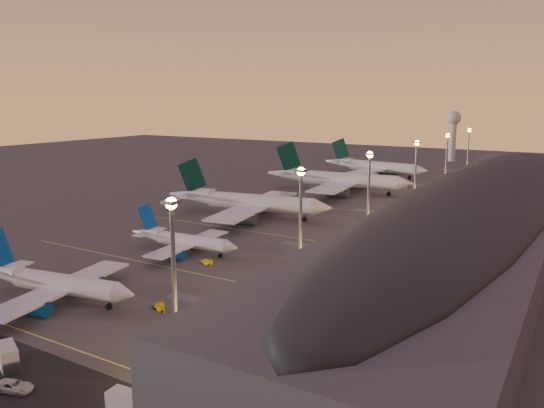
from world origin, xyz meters
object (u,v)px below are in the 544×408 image
at_px(airliner_narrow_north, 183,240).
at_px(catering_truck_b, 130,406).
at_px(airliner_narrow_south, 53,283).
at_px(airliner_wide_far, 373,166).
at_px(service_van_e, 14,386).
at_px(baggage_tug_b, 160,307).
at_px(catering_truck_a, 8,358).
at_px(airliner_wide_near, 246,202).
at_px(baggage_tug_a, 170,326).
at_px(radar_tower, 453,127).
at_px(airliner_wide_mid, 337,179).
at_px(baggage_tug_c, 206,262).

relative_size(airliner_narrow_north, catering_truck_b, 5.56).
distance_m(airliner_narrow_south, airliner_wide_far, 202.48).
height_order(airliner_wide_far, service_van_e, airliner_wide_far).
xyz_separation_m(airliner_wide_far, service_van_e, (32.10, -227.36, -4.14)).
bearing_deg(service_van_e, catering_truck_b, -95.09).
xyz_separation_m(baggage_tug_b, service_van_e, (2.74, -32.23, 0.22)).
relative_size(airliner_narrow_south, catering_truck_a, 5.98).
xyz_separation_m(airliner_wide_near, airliner_wide_far, (2.42, 117.49, -0.13)).
height_order(baggage_tug_b, service_van_e, service_van_e).
xyz_separation_m(airliner_narrow_north, catering_truck_b, (43.24, -61.23, -1.55)).
xyz_separation_m(baggage_tug_a, service_van_e, (-4.72, -26.68, 0.25)).
relative_size(airliner_narrow_north, radar_tower, 1.04).
height_order(baggage_tug_b, catering_truck_b, catering_truck_b).
bearing_deg(service_van_e, catering_truck_a, 45.42).
height_order(baggage_tug_b, catering_truck_a, catering_truck_a).
height_order(airliner_narrow_north, airliner_wide_near, airliner_wide_near).
xyz_separation_m(airliner_wide_near, airliner_wide_mid, (6.44, 61.40, 0.47)).
height_order(airliner_wide_mid, baggage_tug_b, airliner_wide_mid).
bearing_deg(airliner_narrow_north, catering_truck_a, -77.44).
bearing_deg(airliner_wide_mid, baggage_tug_a, -81.66).
relative_size(airliner_wide_mid, catering_truck_a, 10.25).
distance_m(airliner_narrow_north, airliner_wide_mid, 106.34).
xyz_separation_m(radar_tower, catering_truck_a, (5.11, -314.09, -20.27)).
bearing_deg(baggage_tug_a, radar_tower, 107.17).
bearing_deg(radar_tower, airliner_wide_far, -102.59).
relative_size(radar_tower, baggage_tug_c, 8.92).
bearing_deg(airliner_wide_far, service_van_e, -73.98).
height_order(airliner_wide_far, catering_truck_b, airliner_wide_far).
distance_m(airliner_narrow_south, baggage_tug_c, 36.51).
height_order(radar_tower, baggage_tug_a, radar_tower).
relative_size(airliner_narrow_south, airliner_wide_far, 0.66).
bearing_deg(airliner_narrow_north, catering_truck_b, -58.60).
xyz_separation_m(airliner_narrow_north, radar_tower, (12.95, 252.69, 18.76)).
xyz_separation_m(airliner_narrow_south, airliner_wide_near, (-9.87, 84.85, 1.43)).
xyz_separation_m(catering_truck_b, service_van_e, (-18.36, -3.78, -0.80)).
relative_size(baggage_tug_c, catering_truck_a, 0.56).
distance_m(airliner_narrow_north, service_van_e, 69.64).
xyz_separation_m(radar_tower, baggage_tug_c, (-1.06, -258.22, -21.38)).
bearing_deg(radar_tower, airliner_wide_mid, -96.29).
bearing_deg(catering_truck_b, service_van_e, -172.23).
relative_size(airliner_wide_near, baggage_tug_a, 15.40).
relative_size(airliner_narrow_north, airliner_wide_mid, 0.51).
bearing_deg(baggage_tug_a, airliner_narrow_north, 141.57).
bearing_deg(service_van_e, airliner_wide_mid, -7.40).
height_order(catering_truck_a, catering_truck_b, catering_truck_a).
height_order(airliner_narrow_south, service_van_e, airliner_narrow_south).
bearing_deg(airliner_narrow_south, catering_truck_b, -35.87).
bearing_deg(catering_truck_b, baggage_tug_c, 115.52).
xyz_separation_m(airliner_wide_mid, airliner_wide_far, (-4.02, 56.08, -0.60)).
relative_size(airliner_narrow_north, catering_truck_a, 5.18).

